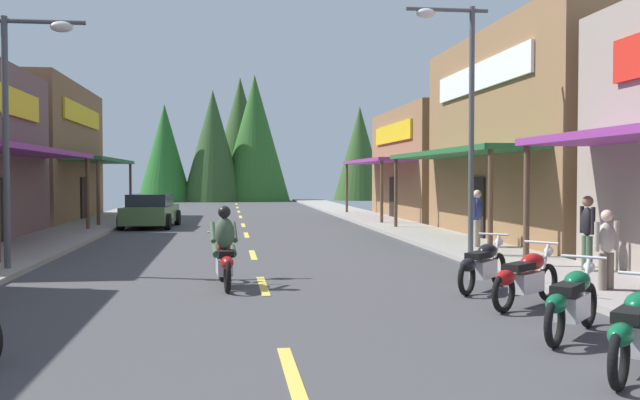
# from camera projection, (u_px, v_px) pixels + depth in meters

# --- Properties ---
(ground) EXTENTS (10.14, 77.90, 0.10)m
(ground) POSITION_uv_depth(u_px,v_px,m) (248.00, 241.00, 23.89)
(ground) COLOR #424244
(sidewalk_left) EXTENTS (2.53, 77.90, 0.12)m
(sidewalk_left) POSITION_uv_depth(u_px,v_px,m) (52.00, 240.00, 23.06)
(sidewalk_left) COLOR gray
(sidewalk_left) RESTS_ON ground
(sidewalk_right) EXTENTS (2.53, 77.90, 0.12)m
(sidewalk_right) POSITION_uv_depth(u_px,v_px,m) (431.00, 236.00, 24.70)
(sidewalk_right) COLOR #9E9991
(sidewalk_right) RESTS_ON ground
(centerline_dashes) EXTENTS (0.16, 55.44, 0.01)m
(centerline_dashes) POSITION_uv_depth(u_px,v_px,m) (245.00, 230.00, 28.27)
(centerline_dashes) COLOR #E0C64C
(centerline_dashes) RESTS_ON ground
(storefront_right_middle) EXTENTS (7.80, 11.88, 6.94)m
(storefront_right_middle) POSITION_uv_depth(u_px,v_px,m) (565.00, 137.00, 23.80)
(storefront_right_middle) COLOR olive
(storefront_right_middle) RESTS_ON ground
(storefront_right_far) EXTENTS (8.06, 10.59, 5.51)m
(storefront_right_far) POSITION_uv_depth(u_px,v_px,m) (453.00, 164.00, 36.06)
(storefront_right_far) COLOR olive
(storefront_right_far) RESTS_ON ground
(streetlamp_left) EXTENTS (2.11, 0.30, 5.61)m
(streetlamp_left) POSITION_uv_depth(u_px,v_px,m) (22.00, 104.00, 15.49)
(streetlamp_left) COLOR #474C51
(streetlamp_left) RESTS_ON ground
(streetlamp_right) EXTENTS (2.11, 0.30, 6.41)m
(streetlamp_right) POSITION_uv_depth(u_px,v_px,m) (460.00, 96.00, 17.93)
(streetlamp_right) COLOR #474C51
(streetlamp_right) RESTS_ON ground
(motorcycle_parked_right_1) EXTENTS (1.53, 1.63, 1.04)m
(motorcycle_parked_right_1) POSITION_uv_depth(u_px,v_px,m) (635.00, 329.00, 7.61)
(motorcycle_parked_right_1) COLOR black
(motorcycle_parked_right_1) RESTS_ON ground
(motorcycle_parked_right_2) EXTENTS (1.53, 1.63, 1.04)m
(motorcycle_parked_right_2) POSITION_uv_depth(u_px,v_px,m) (572.00, 301.00, 9.36)
(motorcycle_parked_right_2) COLOR black
(motorcycle_parked_right_2) RESTS_ON ground
(motorcycle_parked_right_3) EXTENTS (1.73, 1.42, 1.04)m
(motorcycle_parked_right_3) POSITION_uv_depth(u_px,v_px,m) (526.00, 277.00, 11.56)
(motorcycle_parked_right_3) COLOR black
(motorcycle_parked_right_3) RESTS_ON ground
(motorcycle_parked_right_4) EXTENTS (1.53, 1.64, 1.04)m
(motorcycle_parked_right_4) POSITION_uv_depth(u_px,v_px,m) (483.00, 265.00, 13.21)
(motorcycle_parked_right_4) COLOR black
(motorcycle_parked_right_4) RESTS_ON ground
(rider_cruising_lead) EXTENTS (0.61, 2.14, 1.57)m
(rider_cruising_lead) POSITION_uv_depth(u_px,v_px,m) (224.00, 253.00, 13.61)
(rider_cruising_lead) COLOR black
(rider_cruising_lead) RESTS_ON ground
(pedestrian_by_shop) EXTENTS (0.26, 0.57, 1.72)m
(pedestrian_by_shop) POSITION_uv_depth(u_px,v_px,m) (587.00, 230.00, 15.10)
(pedestrian_by_shop) COLOR #3F593F
(pedestrian_by_shop) RESTS_ON ground
(pedestrian_browsing) EXTENTS (0.43, 0.46, 1.75)m
(pedestrian_browsing) POSITION_uv_depth(u_px,v_px,m) (477.00, 215.00, 20.32)
(pedestrian_browsing) COLOR #B2A599
(pedestrian_browsing) RESTS_ON ground
(pedestrian_waiting) EXTENTS (0.54, 0.36, 1.54)m
(pedestrian_waiting) POSITION_uv_depth(u_px,v_px,m) (607.00, 247.00, 12.56)
(pedestrian_waiting) COLOR #726659
(pedestrian_waiting) RESTS_ON ground
(parked_car_curbside) EXTENTS (2.29, 4.41, 1.40)m
(parked_car_curbside) POSITION_uv_depth(u_px,v_px,m) (150.00, 211.00, 29.63)
(parked_car_curbside) COLOR #4C723F
(parked_car_curbside) RESTS_ON ground
(treeline_backdrop) EXTENTS (21.86, 11.14, 11.40)m
(treeline_backdrop) POSITION_uv_depth(u_px,v_px,m) (248.00, 144.00, 63.67)
(treeline_backdrop) COLOR #2C4D23
(treeline_backdrop) RESTS_ON ground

